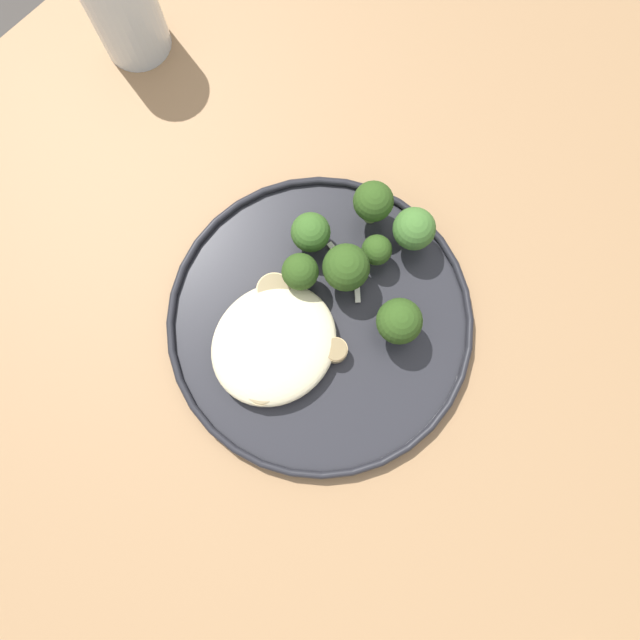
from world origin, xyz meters
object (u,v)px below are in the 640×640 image
object	(u,v)px
broccoli_floret_beside_noodles	(373,202)
broccoli_floret_split_head	(414,229)
seared_scallop_large_seared	(275,292)
seared_scallop_left_edge	(244,376)
dinner_plate	(320,322)
broccoli_floret_center_pile	(377,251)
broccoli_floret_tall_stalk	(399,321)
seared_scallop_right_edge	(271,366)
water_glass	(125,10)
seared_scallop_front_small	(304,361)
broccoli_floret_rear_charred	(311,232)
seared_scallop_on_noodles	(262,388)
broccoli_floret_near_rim	(346,268)
broccoli_floret_small_sprig	(300,272)
seared_scallop_half_hidden	(274,344)
seared_scallop_center_golden	(335,350)

from	to	relation	value
broccoli_floret_beside_noodles	broccoli_floret_split_head	bearing A→B (deg)	-79.59
seared_scallop_large_seared	seared_scallop_left_edge	bearing A→B (deg)	-154.89
dinner_plate	broccoli_floret_center_pile	world-z (taller)	broccoli_floret_center_pile
broccoli_floret_split_head	broccoli_floret_tall_stalk	xyz separation A→B (m)	(-0.07, -0.05, 0.00)
seared_scallop_right_edge	water_glass	bearing A→B (deg)	67.19
seared_scallop_large_seared	broccoli_floret_split_head	bearing A→B (deg)	-23.12
seared_scallop_large_seared	water_glass	xyz separation A→B (m)	(0.09, 0.30, 0.03)
seared_scallop_front_small	broccoli_floret_rear_charred	bearing A→B (deg)	41.53
water_glass	seared_scallop_on_noodles	bearing A→B (deg)	-115.00
seared_scallop_left_edge	broccoli_floret_near_rim	bearing A→B (deg)	-0.17
broccoli_floret_beside_noodles	seared_scallop_front_small	bearing A→B (deg)	-159.48
broccoli_floret_small_sprig	broccoli_floret_near_rim	bearing A→B (deg)	-40.66
broccoli_floret_rear_charred	broccoli_floret_near_rim	xyz separation A→B (m)	(-0.00, -0.05, 0.01)
seared_scallop_half_hidden	dinner_plate	bearing A→B (deg)	-16.61
seared_scallop_center_golden	broccoli_floret_small_sprig	world-z (taller)	broccoli_floret_small_sprig
seared_scallop_on_noodles	broccoli_floret_split_head	size ratio (longest dim) A/B	0.59
broccoli_floret_beside_noodles	water_glass	size ratio (longest dim) A/B	0.50
seared_scallop_left_edge	broccoli_floret_rear_charred	distance (m)	0.15
broccoli_floret_rear_charred	broccoli_floret_center_pile	world-z (taller)	broccoli_floret_rear_charred
seared_scallop_on_noodles	seared_scallop_right_edge	xyz separation A→B (m)	(0.02, 0.01, 0.00)
seared_scallop_center_golden	seared_scallop_on_noodles	bearing A→B (deg)	161.46
seared_scallop_front_small	seared_scallop_right_edge	world-z (taller)	seared_scallop_right_edge
seared_scallop_front_small	broccoli_floret_near_rim	bearing A→B (deg)	19.31
broccoli_floret_small_sprig	broccoli_floret_split_head	bearing A→B (deg)	-24.33
seared_scallop_half_hidden	broccoli_floret_tall_stalk	bearing A→B (deg)	-37.15
seared_scallop_center_golden	broccoli_floret_small_sprig	xyz separation A→B (m)	(0.03, 0.07, 0.02)
seared_scallop_large_seared	broccoli_floret_near_rim	xyz separation A→B (m)	(0.06, -0.04, 0.02)
broccoli_floret_beside_noodles	broccoli_floret_tall_stalk	size ratio (longest dim) A/B	1.01
broccoli_floret_beside_noodles	broccoli_floret_tall_stalk	distance (m)	0.11
seared_scallop_on_noodles	seared_scallop_large_seared	size ratio (longest dim) A/B	1.00
seared_scallop_right_edge	broccoli_floret_tall_stalk	size ratio (longest dim) A/B	0.45
seared_scallop_half_hidden	seared_scallop_left_edge	xyz separation A→B (m)	(-0.04, -0.00, -0.00)
dinner_plate	broccoli_floret_rear_charred	world-z (taller)	broccoli_floret_rear_charred
seared_scallop_large_seared	broccoli_floret_beside_noodles	xyz separation A→B (m)	(0.12, -0.01, 0.03)
broccoli_floret_rear_charred	broccoli_floret_near_rim	world-z (taller)	broccoli_floret_near_rim
seared_scallop_half_hidden	seared_scallop_center_golden	world-z (taller)	same
broccoli_floret_split_head	broccoli_floret_center_pile	size ratio (longest dim) A/B	1.35
broccoli_floret_rear_charred	seared_scallop_large_seared	bearing A→B (deg)	-168.51
dinner_plate	broccoli_floret_small_sprig	size ratio (longest dim) A/B	5.39
broccoli_floret_small_sprig	broccoli_floret_rear_charred	distance (m)	0.04
seared_scallop_front_small	seared_scallop_right_edge	distance (m)	0.03
broccoli_floret_split_head	dinner_plate	bearing A→B (deg)	177.17
broccoli_floret_small_sprig	seared_scallop_center_golden	bearing A→B (deg)	-110.41
broccoli_floret_near_rim	broccoli_floret_tall_stalk	size ratio (longest dim) A/B	1.02
broccoli_floret_rear_charred	broccoli_floret_center_pile	xyz separation A→B (m)	(0.03, -0.06, -0.00)
seared_scallop_right_edge	broccoli_floret_tall_stalk	world-z (taller)	broccoli_floret_tall_stalk
broccoli_floret_tall_stalk	water_glass	world-z (taller)	water_glass
seared_scallop_center_golden	broccoli_floret_near_rim	xyz separation A→B (m)	(0.06, 0.04, 0.02)
seared_scallop_front_small	seared_scallop_on_noodles	world-z (taller)	seared_scallop_on_noodles
dinner_plate	water_glass	xyz separation A→B (m)	(0.08, 0.35, 0.04)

